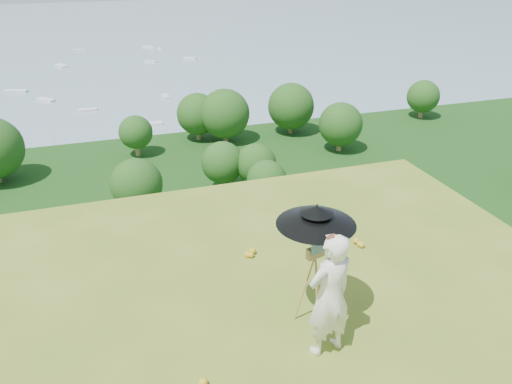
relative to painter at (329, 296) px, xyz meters
name	(u,v)px	position (x,y,z in m)	size (l,w,h in m)	color
forest_slope	(138,342)	(-1.89, 33.81, -29.94)	(140.00, 56.00, 22.00)	#163C10
shoreline_tier	(116,216)	(-1.89, 73.81, -36.94)	(170.00, 28.00, 8.00)	gray
bay_water	(89,46)	(-1.89, 238.81, -34.94)	(700.00, 700.00, 0.00)	gray
slope_trees	(120,215)	(-1.89, 33.81, -15.94)	(110.00, 50.00, 6.00)	#204414
harbor_town	(111,182)	(-1.89, 73.81, -30.44)	(110.00, 22.00, 5.00)	silver
moored_boats	(53,89)	(-14.39, 159.81, -34.59)	(140.00, 140.00, 0.70)	silver
painter	(329,296)	(0.00, 0.00, 0.00)	(0.69, 0.45, 1.89)	white
field_easel	(313,282)	(0.05, 0.61, -0.22)	(0.55, 0.55, 1.44)	#A47E45
sun_umbrella	(316,230)	(0.05, 0.64, 0.65)	(1.12, 1.12, 0.82)	black
painter_cap	(334,238)	(0.00, 0.00, 0.89)	(0.20, 0.24, 0.10)	#D37674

